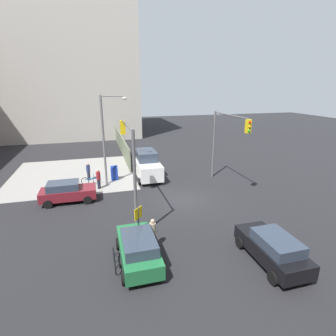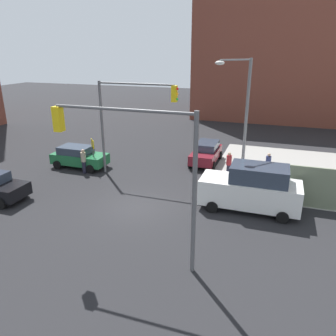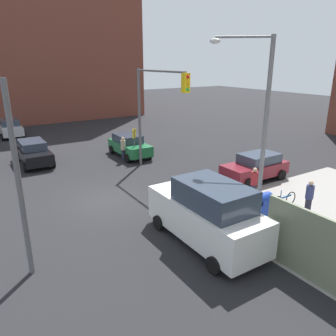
{
  "view_description": "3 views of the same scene",
  "coord_description": "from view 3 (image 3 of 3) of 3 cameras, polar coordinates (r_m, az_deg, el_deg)",
  "views": [
    {
      "loc": [
        -18.27,
        6.38,
        8.67
      ],
      "look_at": [
        0.72,
        1.13,
        2.52
      ],
      "focal_mm": 28.0,
      "sensor_mm": 36.0,
      "label": 1
    },
    {
      "loc": [
        7.17,
        -15.32,
        8.45
      ],
      "look_at": [
        1.1,
        2.42,
        1.66
      ],
      "focal_mm": 35.0,
      "sensor_mm": 36.0,
      "label": 2
    },
    {
      "loc": [
        15.13,
        -5.7,
        6.94
      ],
      "look_at": [
        1.76,
        2.8,
        1.75
      ],
      "focal_mm": 35.0,
      "sensor_mm": 36.0,
      "label": 3
    }
  ],
  "objects": [
    {
      "name": "hatchback_black",
      "position": [
        24.85,
        -22.38,
        2.56
      ],
      "size": [
        4.31,
        2.02,
        1.62
      ],
      "color": "black",
      "rests_on": "ground"
    },
    {
      "name": "pedestrian_waiting",
      "position": [
        23.75,
        -7.79,
        3.34
      ],
      "size": [
        0.36,
        0.36,
        1.79
      ],
      "rotation": [
        0.0,
        0.0,
        2.67
      ],
      "color": "#9E937A",
      "rests_on": "ground"
    },
    {
      "name": "bicycle_leaning_on_fence",
      "position": [
        17.34,
        19.53,
        -5.32
      ],
      "size": [
        0.05,
        1.75,
        0.97
      ],
      "color": "black",
      "rests_on": "ground"
    },
    {
      "name": "pedestrian_walking_north",
      "position": [
        17.45,
        14.73,
        -2.62
      ],
      "size": [
        0.36,
        0.36,
        1.79
      ],
      "rotation": [
        0.0,
        0.0,
        1.98
      ],
      "color": "maroon",
      "rests_on": "ground"
    },
    {
      "name": "traffic_signal_nw_corner",
      "position": [
        20.35,
        -2.19,
        11.65
      ],
      "size": [
        5.66,
        0.36,
        6.5
      ],
      "color": "#59595B",
      "rests_on": "ground"
    },
    {
      "name": "hatchback_maroon",
      "position": [
        20.54,
        15.01,
        0.24
      ],
      "size": [
        2.02,
        4.15,
        1.62
      ],
      "color": "maroon",
      "rests_on": "ground"
    },
    {
      "name": "pedestrian_crossing",
      "position": [
        16.66,
        23.37,
        -4.71
      ],
      "size": [
        0.36,
        0.36,
        1.72
      ],
      "rotation": [
        0.0,
        0.0,
        2.97
      ],
      "color": "navy",
      "rests_on": "ground"
    },
    {
      "name": "ground_plane",
      "position": [
        17.59,
        -10.88,
        -5.44
      ],
      "size": [
        120.0,
        120.0,
        0.0
      ],
      "primitive_type": "plane",
      "color": "black"
    },
    {
      "name": "van_white_delivery",
      "position": [
        12.98,
        6.81,
        -7.85
      ],
      "size": [
        5.4,
        2.32,
        2.62
      ],
      "color": "white",
      "rests_on": "ground"
    },
    {
      "name": "hatchback_silver",
      "position": [
        34.97,
        -25.78,
        6.31
      ],
      "size": [
        3.99,
        2.02,
        1.62
      ],
      "color": "#B7BABF",
      "rests_on": "ground"
    },
    {
      "name": "bicycle_at_crosswalk",
      "position": [
        25.72,
        -4.23,
        3.24
      ],
      "size": [
        1.75,
        0.05,
        0.97
      ],
      "color": "black",
      "rests_on": "ground"
    },
    {
      "name": "sedan_green",
      "position": [
        25.1,
        -6.76,
        3.96
      ],
      "size": [
        4.15,
        2.02,
        1.62
      ],
      "color": "#1E6638",
      "rests_on": "ground"
    },
    {
      "name": "traffic_signal_se_corner",
      "position": [
        13.2,
        -26.89,
        6.26
      ],
      "size": [
        6.03,
        0.36,
        6.5
      ],
      "color": "#59595B",
      "rests_on": "ground"
    },
    {
      "name": "mailbox_blue",
      "position": [
        15.24,
        16.25,
        -6.54
      ],
      "size": [
        0.56,
        0.64,
        1.43
      ],
      "color": "navy",
      "rests_on": "ground"
    },
    {
      "name": "building_brick_west",
      "position": [
        47.89,
        -25.79,
        22.16
      ],
      "size": [
        16.0,
        28.0,
        23.33
      ],
      "color": "brown",
      "rests_on": "ground"
    },
    {
      "name": "street_lamp_corner",
      "position": [
        15.3,
        15.39,
        9.09
      ],
      "size": [
        1.92,
        2.12,
        8.0
      ],
      "color": "slate",
      "rests_on": "ground"
    },
    {
      "name": "warning_sign_two_way",
      "position": [
        23.53,
        -5.88,
        5.03
      ],
      "size": [
        0.48,
        0.48,
        2.4
      ],
      "color": "#4C4C4C",
      "rests_on": "ground"
    }
  ]
}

